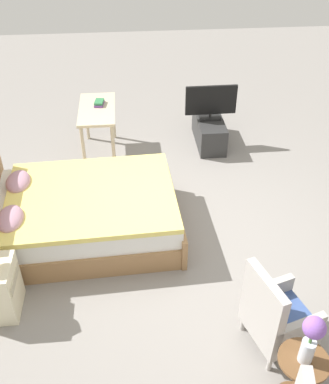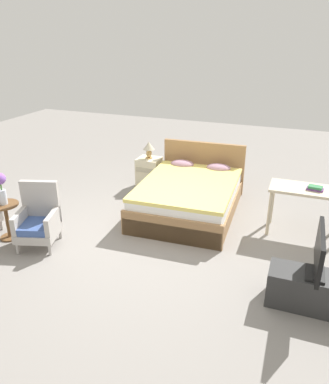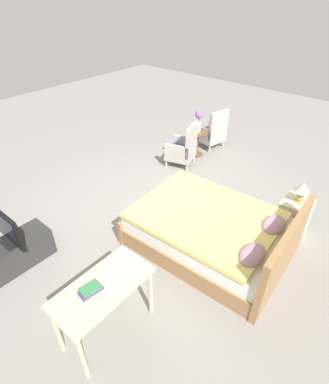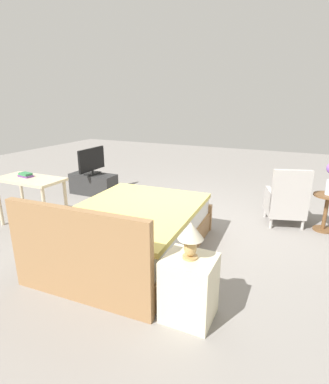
{
  "view_description": "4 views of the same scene",
  "coord_description": "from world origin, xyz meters",
  "px_view_note": "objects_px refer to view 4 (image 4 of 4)",
  "views": [
    {
      "loc": [
        -3.96,
        0.55,
        3.65
      ],
      "look_at": [
        -0.01,
        0.18,
        0.69
      ],
      "focal_mm": 42.0,
      "sensor_mm": 36.0,
      "label": 1
    },
    {
      "loc": [
        1.84,
        -4.47,
        2.86
      ],
      "look_at": [
        0.17,
        -0.05,
        0.83
      ],
      "focal_mm": 35.0,
      "sensor_mm": 36.0,
      "label": 2
    },
    {
      "loc": [
        3.05,
        2.67,
        3.23
      ],
      "look_at": [
        0.29,
        0.34,
        0.7
      ],
      "focal_mm": 28.0,
      "sensor_mm": 36.0,
      "label": 3
    },
    {
      "loc": [
        -1.66,
        4.05,
        1.89
      ],
      "look_at": [
        0.15,
        0.17,
        0.56
      ],
      "focal_mm": 28.0,
      "sensor_mm": 36.0,
      "label": 4
    }
  ],
  "objects_px": {
    "bed": "(129,233)",
    "side_table": "(326,208)",
    "tv_stand": "(94,184)",
    "book_stack": "(26,175)",
    "vanity_desk": "(30,185)",
    "armchair_by_window_right": "(286,202)",
    "tv_flatscreen": "(92,161)",
    "nightstand": "(189,288)",
    "table_lamp": "(191,235)"
  },
  "relations": [
    {
      "from": "bed",
      "to": "side_table",
      "type": "height_order",
      "value": "bed"
    },
    {
      "from": "armchair_by_window_right",
      "to": "nightstand",
      "type": "distance_m",
      "value": 2.66
    },
    {
      "from": "bed",
      "to": "side_table",
      "type": "xyz_separation_m",
      "value": [
        -2.26,
        -1.85,
        0.06
      ]
    },
    {
      "from": "bed",
      "to": "table_lamp",
      "type": "relative_size",
      "value": 6.76
    },
    {
      "from": "tv_flatscreen",
      "to": "tv_stand",
      "type": "bearing_deg",
      "value": -179.47
    },
    {
      "from": "bed",
      "to": "tv_stand",
      "type": "xyz_separation_m",
      "value": [
        2.0,
        -1.87,
        -0.09
      ]
    },
    {
      "from": "nightstand",
      "to": "table_lamp",
      "type": "xyz_separation_m",
      "value": [
        0.0,
        0.0,
        0.51
      ]
    },
    {
      "from": "book_stack",
      "to": "table_lamp",
      "type": "bearing_deg",
      "value": 162.19
    },
    {
      "from": "nightstand",
      "to": "table_lamp",
      "type": "relative_size",
      "value": 1.8
    },
    {
      "from": "table_lamp",
      "to": "tv_stand",
      "type": "xyz_separation_m",
      "value": [
        3.08,
        -2.63,
        -0.6
      ]
    },
    {
      "from": "bed",
      "to": "nightstand",
      "type": "xyz_separation_m",
      "value": [
        -1.08,
        0.76,
        0.0
      ]
    },
    {
      "from": "nightstand",
      "to": "vanity_desk",
      "type": "xyz_separation_m",
      "value": [
        2.9,
        -0.93,
        0.35
      ]
    },
    {
      "from": "table_lamp",
      "to": "tv_flatscreen",
      "type": "relative_size",
      "value": 0.42
    },
    {
      "from": "armchair_by_window_right",
      "to": "tv_flatscreen",
      "type": "distance_m",
      "value": 3.72
    },
    {
      "from": "armchair_by_window_right",
      "to": "side_table",
      "type": "bearing_deg",
      "value": -177.11
    },
    {
      "from": "side_table",
      "to": "tv_stand",
      "type": "xyz_separation_m",
      "value": [
        4.25,
        -0.02,
        -0.14
      ]
    },
    {
      "from": "table_lamp",
      "to": "book_stack",
      "type": "height_order",
      "value": "table_lamp"
    },
    {
      "from": "tv_stand",
      "to": "book_stack",
      "type": "bearing_deg",
      "value": 92.18
    },
    {
      "from": "bed",
      "to": "book_stack",
      "type": "distance_m",
      "value": 2.01
    },
    {
      "from": "armchair_by_window_right",
      "to": "side_table",
      "type": "height_order",
      "value": "armchair_by_window_right"
    },
    {
      "from": "vanity_desk",
      "to": "nightstand",
      "type": "bearing_deg",
      "value": 162.18
    },
    {
      "from": "side_table",
      "to": "tv_flatscreen",
      "type": "bearing_deg",
      "value": -0.28
    },
    {
      "from": "armchair_by_window_right",
      "to": "nightstand",
      "type": "height_order",
      "value": "armchair_by_window_right"
    },
    {
      "from": "side_table",
      "to": "book_stack",
      "type": "relative_size",
      "value": 2.32
    },
    {
      "from": "table_lamp",
      "to": "side_table",
      "type": "bearing_deg",
      "value": -114.29
    },
    {
      "from": "nightstand",
      "to": "vanity_desk",
      "type": "height_order",
      "value": "vanity_desk"
    },
    {
      "from": "side_table",
      "to": "table_lamp",
      "type": "relative_size",
      "value": 1.7
    },
    {
      "from": "armchair_by_window_right",
      "to": "table_lamp",
      "type": "height_order",
      "value": "table_lamp"
    },
    {
      "from": "armchair_by_window_right",
      "to": "vanity_desk",
      "type": "height_order",
      "value": "armchair_by_window_right"
    },
    {
      "from": "table_lamp",
      "to": "tv_stand",
      "type": "height_order",
      "value": "table_lamp"
    },
    {
      "from": "side_table",
      "to": "nightstand",
      "type": "height_order",
      "value": "nightstand"
    },
    {
      "from": "tv_stand",
      "to": "vanity_desk",
      "type": "distance_m",
      "value": 1.76
    },
    {
      "from": "book_stack",
      "to": "bed",
      "type": "bearing_deg",
      "value": 173.98
    },
    {
      "from": "bed",
      "to": "tv_stand",
      "type": "bearing_deg",
      "value": -43.07
    },
    {
      "from": "bed",
      "to": "book_stack",
      "type": "relative_size",
      "value": 9.2
    },
    {
      "from": "nightstand",
      "to": "tv_stand",
      "type": "relative_size",
      "value": 0.62
    },
    {
      "from": "table_lamp",
      "to": "vanity_desk",
      "type": "distance_m",
      "value": 3.05
    },
    {
      "from": "side_table",
      "to": "table_lamp",
      "type": "distance_m",
      "value": 2.9
    },
    {
      "from": "armchair_by_window_right",
      "to": "nightstand",
      "type": "xyz_separation_m",
      "value": [
        0.63,
        2.58,
        -0.08
      ]
    },
    {
      "from": "armchair_by_window_right",
      "to": "tv_flatscreen",
      "type": "relative_size",
      "value": 1.18
    },
    {
      "from": "armchair_by_window_right",
      "to": "book_stack",
      "type": "height_order",
      "value": "armchair_by_window_right"
    },
    {
      "from": "table_lamp",
      "to": "tv_stand",
      "type": "distance_m",
      "value": 4.09
    },
    {
      "from": "armchair_by_window_right",
      "to": "tv_flatscreen",
      "type": "bearing_deg",
      "value": -0.75
    },
    {
      "from": "nightstand",
      "to": "tv_flatscreen",
      "type": "distance_m",
      "value": 4.07
    },
    {
      "from": "table_lamp",
      "to": "tv_flatscreen",
      "type": "height_order",
      "value": "tv_flatscreen"
    },
    {
      "from": "armchair_by_window_right",
      "to": "nightstand",
      "type": "bearing_deg",
      "value": 76.38
    },
    {
      "from": "tv_flatscreen",
      "to": "vanity_desk",
      "type": "height_order",
      "value": "tv_flatscreen"
    },
    {
      "from": "vanity_desk",
      "to": "book_stack",
      "type": "bearing_deg",
      "value": -17.06
    },
    {
      "from": "tv_flatscreen",
      "to": "vanity_desk",
      "type": "distance_m",
      "value": 1.71
    },
    {
      "from": "bed",
      "to": "tv_flatscreen",
      "type": "height_order",
      "value": "bed"
    }
  ]
}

